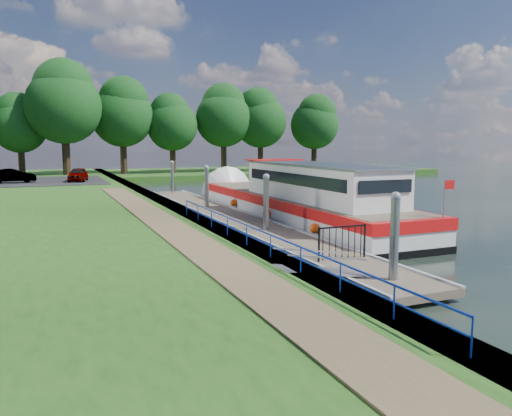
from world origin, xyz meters
name	(u,v)px	position (x,y,z in m)	size (l,w,h in m)	color
ground	(382,288)	(0.00, 0.00, 0.00)	(160.00, 160.00, 0.00)	black
bank_edge	(176,214)	(-2.55, 15.00, 0.39)	(1.10, 90.00, 0.78)	#473D2D
far_bank	(216,173)	(12.00, 52.00, 0.30)	(60.00, 18.00, 0.60)	#234D16
footpath	(173,229)	(-4.40, 8.00, 0.80)	(1.60, 40.00, 0.05)	brown
carpark	(23,182)	(-11.00, 38.00, 0.81)	(14.00, 12.00, 0.06)	black
blue_fence	(258,235)	(-2.75, 3.00, 1.31)	(0.04, 18.04, 0.72)	#0C2DBF
pontoon	(232,220)	(0.00, 13.00, 0.18)	(2.50, 30.00, 0.56)	brown
mooring_piles	(232,200)	(0.00, 13.00, 1.28)	(0.30, 27.30, 3.55)	gray
gangway	(320,270)	(-1.85, 0.50, 0.63)	(2.58, 1.00, 0.92)	#A5A8AD
gate_panel	(342,238)	(0.00, 2.20, 1.15)	(1.85, 0.05, 1.15)	black
barge	(291,200)	(3.60, 13.11, 1.09)	(4.36, 21.15, 4.78)	black
horizon_trees	(112,111)	(-1.61, 48.68, 7.95)	(54.38, 10.03, 12.87)	#332316
car_a	(78,174)	(-6.38, 36.22, 1.46)	(1.47, 3.65, 1.24)	#999999
car_b	(13,176)	(-11.74, 36.42, 1.45)	(1.30, 3.72, 1.23)	#999999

